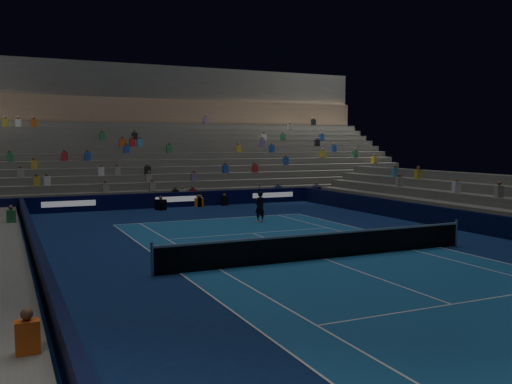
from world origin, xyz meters
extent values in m
plane|color=#0D2152|center=(0.00, 0.00, 0.00)|extent=(90.00, 90.00, 0.00)
cube|color=#19538B|center=(0.00, 0.00, 0.01)|extent=(10.97, 23.77, 0.01)
cube|color=black|center=(0.00, 18.50, 0.50)|extent=(44.00, 0.25, 1.00)
cube|color=black|center=(-9.70, 0.00, 0.50)|extent=(0.25, 37.00, 1.00)
cube|color=#5E5F5A|center=(0.00, 19.50, 0.25)|extent=(44.00, 1.00, 0.50)
cube|color=#5E5F5A|center=(0.00, 20.50, 0.50)|extent=(44.00, 1.00, 1.00)
cube|color=#5E5F5A|center=(0.00, 21.50, 0.75)|extent=(44.00, 1.00, 1.50)
cube|color=#5E5F5A|center=(0.00, 22.50, 1.00)|extent=(44.00, 1.00, 2.00)
cube|color=#5E5F5A|center=(0.00, 23.50, 1.25)|extent=(44.00, 1.00, 2.50)
cube|color=#5E5F5A|center=(0.00, 24.50, 1.50)|extent=(44.00, 1.00, 3.00)
cube|color=#5E5F5A|center=(0.00, 25.50, 1.75)|extent=(44.00, 1.00, 3.50)
cube|color=#5E5F5A|center=(0.00, 26.50, 2.00)|extent=(44.00, 1.00, 4.00)
cube|color=#5E5F5A|center=(0.00, 27.50, 2.25)|extent=(44.00, 1.00, 4.50)
cube|color=#5E5F5A|center=(0.00, 28.50, 2.50)|extent=(44.00, 1.00, 5.00)
cube|color=#5E5F5A|center=(0.00, 29.50, 2.75)|extent=(44.00, 1.00, 5.50)
cube|color=#5E5F5A|center=(0.00, 30.50, 3.00)|extent=(44.00, 1.00, 6.00)
cube|color=#91745A|center=(0.00, 31.60, 7.10)|extent=(44.00, 0.60, 2.20)
cube|color=#494947|center=(0.00, 33.00, 9.70)|extent=(44.00, 2.40, 3.00)
cube|color=slate|center=(-10.50, 0.00, 0.25)|extent=(1.00, 37.00, 0.50)
cylinder|color=#B2B2B7|center=(-6.40, 0.00, 0.55)|extent=(0.10, 0.10, 1.10)
cylinder|color=#B2B2B7|center=(6.40, 0.00, 0.55)|extent=(0.10, 0.10, 1.10)
cube|color=black|center=(0.00, 0.00, 0.45)|extent=(12.80, 0.03, 0.90)
cube|color=white|center=(0.00, 0.00, 0.94)|extent=(12.80, 0.04, 0.08)
imported|color=black|center=(1.91, 9.69, 0.85)|extent=(0.69, 0.53, 1.69)
cube|color=black|center=(-1.51, 17.35, 0.33)|extent=(0.70, 0.76, 0.67)
cylinder|color=black|center=(-1.51, 16.87, 0.53)|extent=(0.29, 0.38, 0.16)
camera|label=1|loc=(-10.65, -17.27, 4.24)|focal=38.99mm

